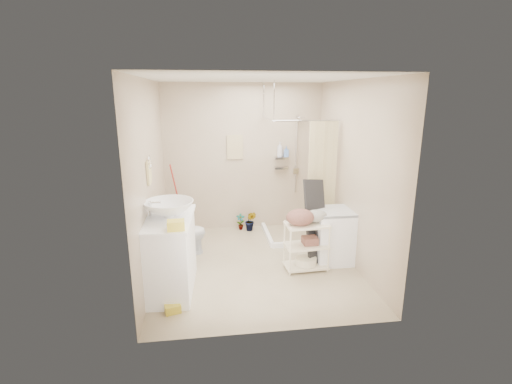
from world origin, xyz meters
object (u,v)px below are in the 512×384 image
vanity (169,254)px  washing_machine (332,236)px  toilet (184,233)px  laundry_rack (306,242)px

vanity → washing_machine: vanity is taller
toilet → washing_machine: 2.25m
washing_machine → laundry_rack: bearing=-154.5°
washing_machine → toilet: bearing=165.2°
toilet → laundry_rack: (1.73, -0.78, 0.07)m
toilet → washing_machine: washing_machine is taller
washing_machine → laundry_rack: 0.50m
toilet → laundry_rack: size_ratio=0.82×
washing_machine → laundry_rack: laundry_rack is taller
vanity → toilet: bearing=87.1°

